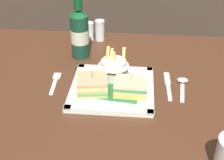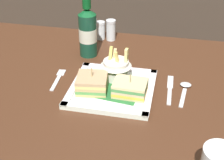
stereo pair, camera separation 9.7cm
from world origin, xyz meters
name	(u,v)px [view 1 (the left image)]	position (x,y,z in m)	size (l,w,h in m)	color
dining_table	(112,123)	(0.00, 0.00, 0.60)	(1.36, 0.88, 0.72)	#492918
square_plate	(112,89)	(0.00, 0.01, 0.73)	(0.25, 0.25, 0.02)	white
sandwich_half_left	(92,84)	(-0.06, -0.02, 0.75)	(0.10, 0.10, 0.08)	tan
sandwich_half_right	(131,87)	(0.06, -0.02, 0.75)	(0.10, 0.08, 0.07)	#E1BD84
fries_cup	(115,66)	(0.00, 0.07, 0.77)	(0.10, 0.10, 0.10)	silver
beer_bottle	(80,32)	(-0.13, 0.22, 0.81)	(0.07, 0.07, 0.24)	#133E2B
fork	(55,82)	(-0.19, 0.04, 0.72)	(0.03, 0.13, 0.00)	silver
knife	(168,85)	(0.17, 0.05, 0.72)	(0.02, 0.16, 0.00)	silver
spoon	(183,83)	(0.22, 0.06, 0.73)	(0.04, 0.13, 0.01)	silver
salt_shaker	(89,32)	(-0.12, 0.37, 0.75)	(0.04, 0.04, 0.07)	silver
pepper_shaker	(100,32)	(-0.08, 0.37, 0.76)	(0.04, 0.04, 0.08)	silver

